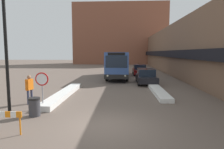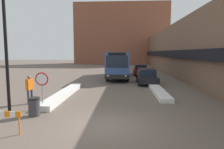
{
  "view_description": "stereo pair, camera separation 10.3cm",
  "coord_description": "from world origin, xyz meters",
  "px_view_note": "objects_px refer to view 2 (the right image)",
  "views": [
    {
      "loc": [
        0.74,
        -8.48,
        3.21
      ],
      "look_at": [
        0.04,
        4.72,
        1.76
      ],
      "focal_mm": 32.0,
      "sensor_mm": 36.0,
      "label": 1
    },
    {
      "loc": [
        0.85,
        -8.47,
        3.21
      ],
      "look_at": [
        0.04,
        4.72,
        1.76
      ],
      "focal_mm": 32.0,
      "sensor_mm": 36.0,
      "label": 2
    }
  ],
  "objects_px": {
    "street_lamp": "(10,27)",
    "trash_bin": "(34,107)",
    "construction_barricade": "(7,118)",
    "parked_car_back": "(140,70)",
    "stop_sign": "(42,83)",
    "parked_car_front": "(147,76)",
    "city_bus": "(118,64)",
    "pedestrian": "(30,87)"
  },
  "relations": [
    {
      "from": "street_lamp",
      "to": "trash_bin",
      "type": "bearing_deg",
      "value": -12.69
    },
    {
      "from": "construction_barricade",
      "to": "street_lamp",
      "type": "bearing_deg",
      "value": 115.22
    },
    {
      "from": "parked_car_back",
      "to": "stop_sign",
      "type": "xyz_separation_m",
      "value": [
        -7.03,
        -18.08,
        0.77
      ]
    },
    {
      "from": "stop_sign",
      "to": "trash_bin",
      "type": "distance_m",
      "value": 1.7
    },
    {
      "from": "construction_barricade",
      "to": "parked_car_front",
      "type": "bearing_deg",
      "value": 62.99
    },
    {
      "from": "city_bus",
      "to": "construction_barricade",
      "type": "distance_m",
      "value": 18.68
    },
    {
      "from": "city_bus",
      "to": "pedestrian",
      "type": "height_order",
      "value": "city_bus"
    },
    {
      "from": "parked_car_front",
      "to": "stop_sign",
      "type": "xyz_separation_m",
      "value": [
        -7.03,
        -9.88,
        0.75
      ]
    },
    {
      "from": "pedestrian",
      "to": "street_lamp",
      "type": "bearing_deg",
      "value": -162.52
    },
    {
      "from": "parked_car_back",
      "to": "construction_barricade",
      "type": "xyz_separation_m",
      "value": [
        -6.91,
        -21.75,
        -0.08
      ]
    },
    {
      "from": "street_lamp",
      "to": "pedestrian",
      "type": "height_order",
      "value": "street_lamp"
    },
    {
      "from": "parked_car_front",
      "to": "parked_car_back",
      "type": "bearing_deg",
      "value": 90.0
    },
    {
      "from": "city_bus",
      "to": "street_lamp",
      "type": "height_order",
      "value": "street_lamp"
    },
    {
      "from": "parked_car_back",
      "to": "trash_bin",
      "type": "relative_size",
      "value": 4.9
    },
    {
      "from": "parked_car_back",
      "to": "pedestrian",
      "type": "relative_size",
      "value": 2.56
    },
    {
      "from": "stop_sign",
      "to": "pedestrian",
      "type": "relative_size",
      "value": 1.15
    },
    {
      "from": "stop_sign",
      "to": "pedestrian",
      "type": "bearing_deg",
      "value": 140.38
    },
    {
      "from": "stop_sign",
      "to": "pedestrian",
      "type": "height_order",
      "value": "stop_sign"
    },
    {
      "from": "parked_car_front",
      "to": "street_lamp",
      "type": "xyz_separation_m",
      "value": [
        -8.13,
        -10.95,
        3.75
      ]
    },
    {
      "from": "pedestrian",
      "to": "construction_barricade",
      "type": "relative_size",
      "value": 1.65
    },
    {
      "from": "pedestrian",
      "to": "construction_barricade",
      "type": "distance_m",
      "value": 4.9
    },
    {
      "from": "parked_car_back",
      "to": "trash_bin",
      "type": "bearing_deg",
      "value": -109.57
    },
    {
      "from": "pedestrian",
      "to": "trash_bin",
      "type": "height_order",
      "value": "pedestrian"
    },
    {
      "from": "pedestrian",
      "to": "trash_bin",
      "type": "xyz_separation_m",
      "value": [
        1.36,
        -2.37,
        -0.61
      ]
    },
    {
      "from": "city_bus",
      "to": "parked_car_front",
      "type": "distance_m",
      "value": 5.72
    },
    {
      "from": "trash_bin",
      "to": "pedestrian",
      "type": "bearing_deg",
      "value": 119.8
    },
    {
      "from": "parked_car_front",
      "to": "trash_bin",
      "type": "relative_size",
      "value": 5.02
    },
    {
      "from": "city_bus",
      "to": "stop_sign",
      "type": "distance_m",
      "value": 15.12
    },
    {
      "from": "parked_car_front",
      "to": "stop_sign",
      "type": "distance_m",
      "value": 12.15
    },
    {
      "from": "street_lamp",
      "to": "parked_car_back",
      "type": "bearing_deg",
      "value": 67.01
    },
    {
      "from": "parked_car_back",
      "to": "street_lamp",
      "type": "height_order",
      "value": "street_lamp"
    },
    {
      "from": "street_lamp",
      "to": "trash_bin",
      "type": "relative_size",
      "value": 7.82
    },
    {
      "from": "parked_car_back",
      "to": "pedestrian",
      "type": "bearing_deg",
      "value": -115.85
    },
    {
      "from": "city_bus",
      "to": "street_lamp",
      "type": "relative_size",
      "value": 1.41
    },
    {
      "from": "parked_car_front",
      "to": "construction_barricade",
      "type": "distance_m",
      "value": 15.2
    },
    {
      "from": "parked_car_back",
      "to": "stop_sign",
      "type": "bearing_deg",
      "value": -111.24
    },
    {
      "from": "trash_bin",
      "to": "construction_barricade",
      "type": "bearing_deg",
      "value": -89.99
    },
    {
      "from": "parked_car_front",
      "to": "trash_bin",
      "type": "bearing_deg",
      "value": -121.59
    },
    {
      "from": "street_lamp",
      "to": "construction_barricade",
      "type": "relative_size",
      "value": 6.75
    },
    {
      "from": "city_bus",
      "to": "construction_barricade",
      "type": "bearing_deg",
      "value": -101.8
    },
    {
      "from": "parked_car_front",
      "to": "street_lamp",
      "type": "distance_m",
      "value": 14.14
    },
    {
      "from": "parked_car_back",
      "to": "construction_barricade",
      "type": "distance_m",
      "value": 22.82
    }
  ]
}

